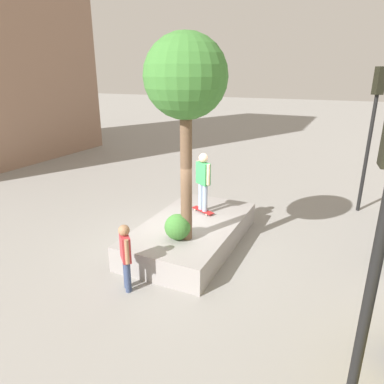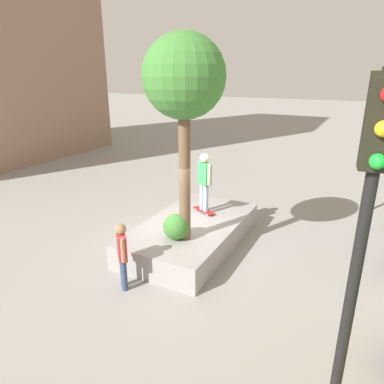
% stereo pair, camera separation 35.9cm
% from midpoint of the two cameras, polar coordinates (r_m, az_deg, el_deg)
% --- Properties ---
extents(ground_plane, '(120.00, 120.00, 0.00)m').
position_cam_midpoint_polar(ground_plane, '(9.90, -1.11, -8.83)').
color(ground_plane, gray).
extents(planter_ledge, '(4.39, 2.42, 0.66)m').
position_cam_midpoint_polar(planter_ledge, '(9.87, 1.05, -6.78)').
color(planter_ledge, gray).
rests_on(planter_ledge, ground).
extents(plaza_tree, '(1.86, 1.86, 4.82)m').
position_cam_midpoint_polar(plaza_tree, '(7.93, 0.03, 17.86)').
color(plaza_tree, brown).
rests_on(plaza_tree, planter_ledge).
extents(boxwood_shrub, '(0.66, 0.66, 0.66)m').
position_cam_midpoint_polar(boxwood_shrub, '(8.69, -1.46, -5.73)').
color(boxwood_shrub, '#3D7A33').
rests_on(boxwood_shrub, planter_ledge).
extents(skateboard, '(0.52, 0.81, 0.07)m').
position_cam_midpoint_polar(skateboard, '(10.39, 2.95, -3.10)').
color(skateboard, '#A51E1E').
rests_on(skateboard, planter_ledge).
extents(skateboarder, '(0.40, 0.52, 1.73)m').
position_cam_midpoint_polar(skateboarder, '(10.05, 3.04, 2.27)').
color(skateboarder, '#8C9EB7').
rests_on(skateboarder, skateboard).
extents(traffic_light_corner, '(0.35, 0.30, 4.65)m').
position_cam_midpoint_polar(traffic_light_corner, '(3.83, 28.70, -6.00)').
color(traffic_light_corner, black).
rests_on(traffic_light_corner, ground).
extents(traffic_light_median, '(0.37, 0.37, 4.82)m').
position_cam_midpoint_polar(traffic_light_median, '(12.85, 29.25, 10.59)').
color(traffic_light_median, black).
rests_on(traffic_light_median, ground).
extents(bystander_watching, '(0.43, 0.43, 1.59)m').
position_cam_midpoint_polar(bystander_watching, '(7.81, -10.14, -9.68)').
color(bystander_watching, navy).
rests_on(bystander_watching, ground).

